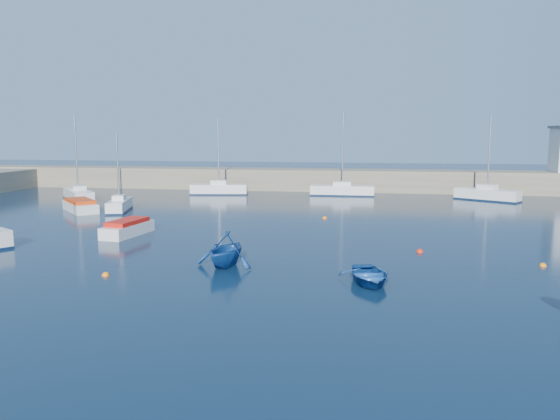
% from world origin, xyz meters
% --- Properties ---
extents(ground, '(220.00, 220.00, 0.00)m').
position_xyz_m(ground, '(0.00, 0.00, 0.00)').
color(ground, '#0C2137').
rests_on(ground, ground).
extents(back_wall, '(96.00, 4.50, 2.60)m').
position_xyz_m(back_wall, '(0.00, 46.00, 1.30)').
color(back_wall, '#746B58').
rests_on(back_wall, ground).
extents(sailboat_3, '(2.75, 5.41, 7.03)m').
position_xyz_m(sailboat_3, '(-18.26, 24.64, 0.59)').
color(sailboat_3, silver).
rests_on(sailboat_3, ground).
extents(sailboat_4, '(5.90, 6.47, 9.00)m').
position_xyz_m(sailboat_4, '(-26.27, 31.60, 0.62)').
color(sailboat_4, silver).
rests_on(sailboat_4, ground).
extents(sailboat_5, '(6.70, 2.79, 8.66)m').
position_xyz_m(sailboat_5, '(-13.05, 39.32, 0.66)').
color(sailboat_5, silver).
rests_on(sailboat_5, ground).
extents(sailboat_6, '(7.20, 2.05, 9.41)m').
position_xyz_m(sailboat_6, '(1.07, 40.72, 0.63)').
color(sailboat_6, silver).
rests_on(sailboat_6, ground).
extents(sailboat_7, '(6.55, 5.13, 8.79)m').
position_xyz_m(sailboat_7, '(16.45, 38.66, 0.67)').
color(sailboat_7, silver).
rests_on(sailboat_7, ground).
extents(motorboat_1, '(2.19, 4.74, 1.12)m').
position_xyz_m(motorboat_1, '(-12.34, 13.66, 0.53)').
color(motorboat_1, silver).
rests_on(motorboat_1, ground).
extents(motorboat_2, '(5.14, 5.30, 1.13)m').
position_xyz_m(motorboat_2, '(-21.74, 23.96, 0.53)').
color(motorboat_2, silver).
rests_on(motorboat_2, ground).
extents(dinghy_center, '(3.23, 4.01, 0.74)m').
position_xyz_m(dinghy_center, '(4.33, 4.10, 0.37)').
color(dinghy_center, navy).
rests_on(dinghy_center, ground).
extents(dinghy_left, '(3.65, 4.05, 1.88)m').
position_xyz_m(dinghy_left, '(-3.24, 6.14, 0.94)').
color(dinghy_left, navy).
rests_on(dinghy_left, ground).
extents(buoy_0, '(0.38, 0.38, 0.38)m').
position_xyz_m(buoy_0, '(-8.67, 3.27, 0.00)').
color(buoy_0, orange).
rests_on(buoy_0, ground).
extents(buoy_1, '(0.45, 0.45, 0.45)m').
position_xyz_m(buoy_1, '(7.31, 11.42, 0.00)').
color(buoy_1, red).
rests_on(buoy_1, ground).
extents(buoy_2, '(0.38, 0.38, 0.38)m').
position_xyz_m(buoy_2, '(13.54, 9.00, 0.00)').
color(buoy_2, orange).
rests_on(buoy_2, ground).
extents(buoy_3, '(0.38, 0.38, 0.38)m').
position_xyz_m(buoy_3, '(0.57, 23.48, 0.00)').
color(buoy_3, orange).
rests_on(buoy_3, ground).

